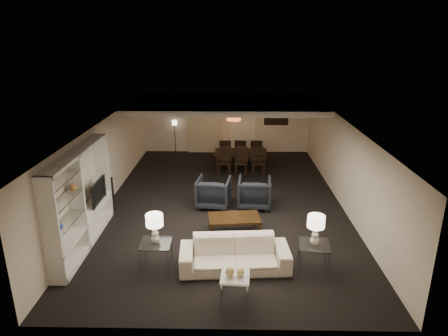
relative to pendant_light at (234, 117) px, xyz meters
The scene contains 35 objects.
floor 4.00m from the pendant_light, 94.90° to the right, with size 11.00×11.00×0.00m, color black.
ceiling 3.56m from the pendant_light, 94.90° to the right, with size 7.00×11.00×0.02m, color silver.
wall_back 2.13m from the pendant_light, 98.53° to the left, with size 7.00×0.02×2.50m, color beige.
wall_front 9.03m from the pendant_light, 91.91° to the right, with size 7.00×0.02×2.50m, color beige.
wall_left 5.21m from the pendant_light, 137.35° to the right, with size 0.02×11.00×2.50m, color beige.
wall_right 4.79m from the pendant_light, 47.56° to the right, with size 0.02×11.00×2.50m, color beige.
ceiling_soffit 0.57m from the pendant_light, behind, with size 7.00×4.00×0.20m, color silver.
curtains 2.38m from the pendant_light, 122.01° to the left, with size 1.50×0.12×2.40m, color beige.
door 2.19m from the pendant_light, 78.52° to the left, with size 0.90×0.05×2.10m, color silver.
painting 2.69m from the pendant_light, 47.44° to the left, with size 0.95×0.04×0.65m, color #142D38.
media_unit 7.13m from the pendant_light, 120.62° to the right, with size 0.38×3.40×2.35m, color white, non-canonical shape.
pendant_light is the anchor object (origin of this frame).
sofa 7.26m from the pendant_light, 90.03° to the right, with size 2.36×0.92×0.69m, color beige.
coffee_table 5.74m from the pendant_light, 90.03° to the right, with size 1.30×0.76×0.46m, color black, non-canonical shape.
armchair_left 4.11m from the pendant_light, 99.06° to the right, with size 0.94×0.96×0.88m, color black.
armchair_right 4.11m from the pendant_light, 81.04° to the right, with size 0.94×0.96×0.88m, color black.
side_table_left 7.46m from the pendant_light, 103.52° to the right, with size 0.65×0.65×0.60m, color white, non-canonical shape.
side_table_right 7.46m from the pendant_light, 76.53° to the right, with size 0.65×0.65×0.60m, color white, non-canonical shape.
table_lamp_left 7.35m from the pendant_light, 103.52° to the right, with size 0.37×0.37×0.67m, color beige, non-canonical shape.
table_lamp_right 7.35m from the pendant_light, 76.53° to the right, with size 0.37×0.37×0.67m, color beige, non-canonical shape.
marble_table 8.35m from the pendant_light, 90.02° to the right, with size 0.54×0.54×0.54m, color silver, non-canonical shape.
gold_gourd_a 8.29m from the pendant_light, 90.72° to the right, with size 0.17×0.17×0.17m, color tan.
gold_gourd_b 8.29m from the pendant_light, 89.32° to the right, with size 0.15×0.15×0.15m, color #ECC37D.
television 6.43m from the pendant_light, 124.21° to the right, with size 0.13×1.01×0.58m, color black.
vase_blue 8.23m from the pendant_light, 116.13° to the right, with size 0.16×0.16×0.16m, color #263EA7.
vase_amber 7.41m from the pendant_light, 119.19° to the right, with size 0.17×0.17×0.18m, color #AC7139.
floor_speaker 5.66m from the pendant_light, 129.67° to the right, with size 0.11×0.11×1.04m, color black.
dining_table 1.65m from the pendant_light, 55.55° to the right, with size 1.93×1.08×0.68m, color black.
chair_nl 1.79m from the pendant_light, 107.24° to the right, with size 0.47×0.47×1.01m, color black, non-canonical shape.
chair_nm 1.78m from the pendant_light, 75.36° to the right, with size 0.47×0.47×1.01m, color black, non-canonical shape.
chair_nr 1.97m from the pendant_light, 50.21° to the right, with size 0.47×0.47×1.01m, color black, non-canonical shape.
chair_fl 1.47m from the pendant_light, 142.47° to the left, with size 0.47×0.47×1.01m, color black, non-canonical shape.
chair_fm 1.46m from the pendant_light, 42.38° to the left, with size 0.47×0.47×1.01m, color black, non-canonical shape.
chair_fr 1.68m from the pendant_light, 15.97° to the left, with size 0.47×0.47×1.01m, color black, non-canonical shape.
floor_lamp 3.22m from the pendant_light, 145.80° to the left, with size 0.21×0.21×1.43m, color black, non-canonical shape.
Camera 1 is at (0.21, -11.16, 4.88)m, focal length 32.00 mm.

